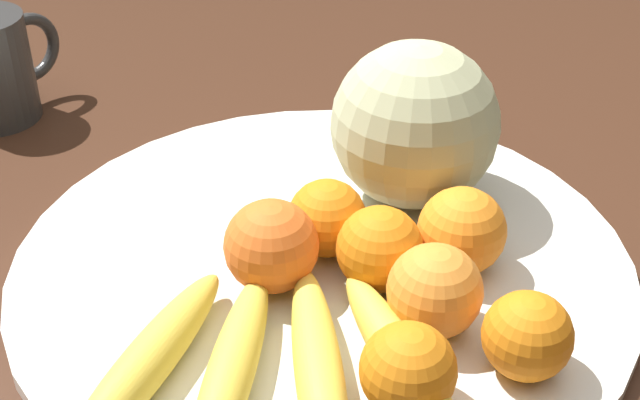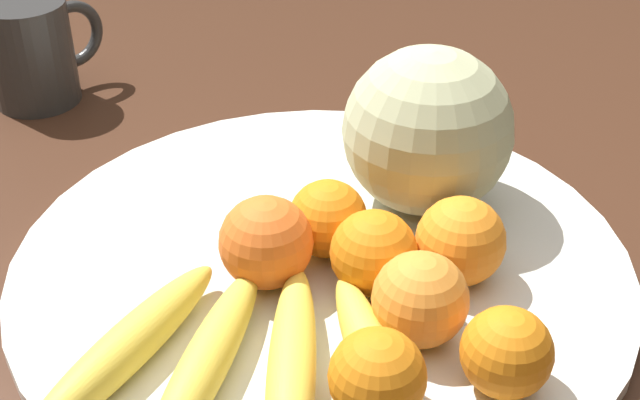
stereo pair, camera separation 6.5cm
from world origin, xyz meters
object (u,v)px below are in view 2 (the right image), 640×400
orange_back_left (460,241)px  produce_tag (413,292)px  orange_back_right (374,253)px  orange_top_small (377,377)px  orange_side_extra (328,219)px  melon (428,131)px  orange_front_left (266,242)px  fruit_bowl (320,261)px  orange_front_right (420,299)px  ceramic_mug (34,51)px  banana_bunch (249,362)px  kitchen_table (305,355)px  orange_mid_center (507,352)px

orange_back_left → produce_tag: bearing=-73.3°
orange_back_right → orange_top_small: (0.11, -0.03, -0.00)m
orange_back_left → orange_side_extra: size_ratio=1.10×
orange_side_extra → produce_tag: (0.06, 0.05, -0.03)m
melon → orange_front_left: size_ratio=1.98×
orange_back_left → fruit_bowl: bearing=-118.1°
orange_front_right → ceramic_mug: 0.51m
orange_back_left → ceramic_mug: size_ratio=0.56×
banana_bunch → kitchen_table: bearing=173.3°
orange_front_right → orange_top_small: size_ratio=1.09×
orange_side_extra → ceramic_mug: bearing=-146.5°
banana_bunch → orange_front_left: size_ratio=3.54×
ceramic_mug → produce_tag: bearing=34.1°
melon → produce_tag: size_ratio=1.44×
orange_mid_center → ceramic_mug: bearing=-149.3°
orange_side_extra → produce_tag: size_ratio=0.64×
orange_top_small → ceramic_mug: ceramic_mug is taller
orange_side_extra → produce_tag: bearing=36.9°
fruit_bowl → orange_front_left: orange_front_left is taller
melon → ceramic_mug: (-0.29, -0.31, -0.03)m
orange_top_small → orange_mid_center: bearing=91.6°
banana_bunch → melon: bearing=155.5°
melon → orange_back_right: size_ratio=2.15×
orange_front_left → orange_front_right: (0.08, 0.09, -0.00)m
orange_side_extra → orange_back_left: bearing=58.3°
orange_front_left → produce_tag: (0.04, 0.10, -0.03)m
orange_side_extra → banana_bunch: bearing=-33.4°
orange_back_left → orange_side_extra: bearing=-121.7°
melon → orange_side_extra: 0.11m
orange_back_right → orange_front_right: bearing=15.5°
banana_bunch → orange_mid_center: 0.16m
melon → orange_mid_center: melon is taller
ceramic_mug → orange_back_right: bearing=32.2°
orange_front_left → orange_mid_center: (0.14, 0.13, -0.00)m
melon → orange_front_right: bearing=-19.7°
kitchen_table → melon: melon is taller
orange_front_right → produce_tag: 0.05m
melon → ceramic_mug: size_ratio=1.16×
melon → orange_back_left: bearing=-3.7°
orange_back_left → orange_side_extra: (-0.05, -0.09, -0.00)m
fruit_bowl → orange_back_left: (0.05, 0.09, 0.04)m
orange_front_left → orange_back_right: (0.03, 0.07, -0.00)m
orange_back_left → orange_top_small: orange_back_left is taller
banana_bunch → orange_back_left: orange_back_left is taller
produce_tag → orange_back_right: bearing=-128.2°
orange_top_small → produce_tag: size_ratio=0.64×
melon → banana_bunch: (0.17, -0.17, -0.05)m
produce_tag → orange_top_small: bearing=-40.8°
orange_front_right → orange_mid_center: size_ratio=1.11×
orange_side_extra → orange_mid_center: bearing=24.5°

